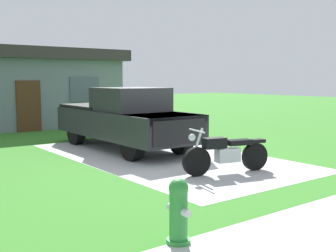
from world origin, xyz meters
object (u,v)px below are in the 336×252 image
object	(u,v)px
motorcycle	(226,153)
pickup_truck	(123,118)
neighbor_house	(9,87)
fire_hydrant	(178,212)

from	to	relation	value
motorcycle	pickup_truck	xyz separation A→B (m)	(-0.08, 4.42, 0.48)
pickup_truck	neighbor_house	size ratio (longest dim) A/B	0.59
fire_hydrant	neighbor_house	bearing A→B (deg)	80.93
motorcycle	pickup_truck	distance (m)	4.45
motorcycle	neighbor_house	size ratio (longest dim) A/B	0.23
neighbor_house	motorcycle	bearing A→B (deg)	-85.71
motorcycle	fire_hydrant	xyz separation A→B (m)	(-3.45, -2.60, -0.05)
motorcycle	fire_hydrant	bearing A→B (deg)	-143.02
pickup_truck	motorcycle	bearing A→B (deg)	-88.96
fire_hydrant	neighbor_house	xyz separation A→B (m)	(2.48, 15.55, 1.36)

